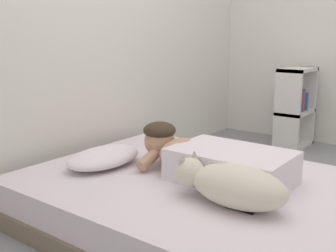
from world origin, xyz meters
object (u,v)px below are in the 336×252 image
person_lying (210,159)px  dog (232,185)px  pillow (104,157)px  bookshelf (295,107)px  cell_phone (242,208)px  coffee_cup (167,154)px  bed (199,202)px

person_lying → dog: (-0.28, -0.30, -0.00)m
pillow → dog: dog is taller
person_lying → bookshelf: (1.85, 0.20, 0.02)m
bookshelf → person_lying: bearing=-173.8°
dog → cell_phone: size_ratio=4.11×
coffee_cup → cell_phone: coffee_cup is taller
dog → bookshelf: bookshelf is taller
cell_phone → bed: bearing=60.5°
pillow → bookshelf: 2.12m
cell_phone → bookshelf: 2.22m
dog → bookshelf: 2.19m
person_lying → pillow: bearing=110.2°
dog → bookshelf: bearing=13.1°
dog → cell_phone: 0.12m
person_lying → cell_phone: (-0.29, -0.36, -0.10)m
person_lying → cell_phone: person_lying is taller
bookshelf → bed: bearing=-174.4°
pillow → dog: 0.92m
person_lying → cell_phone: bearing=-129.3°
bed → cell_phone: bearing=-119.5°
pillow → cell_phone: (-0.06, -0.97, -0.05)m
dog → coffee_cup: dog is taller
pillow → coffee_cup: bearing=-34.4°
bed → person_lying: person_lying is taller
pillow → coffee_cup: (0.33, -0.23, -0.02)m
person_lying → cell_phone: size_ratio=6.57×
pillow → coffee_cup: pillow is taller
person_lying → bookshelf: size_ratio=1.23×
bed → pillow: 0.65m
person_lying → coffee_cup: bearing=74.5°
pillow → cell_phone: pillow is taller
pillow → coffee_cup: size_ratio=4.16×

